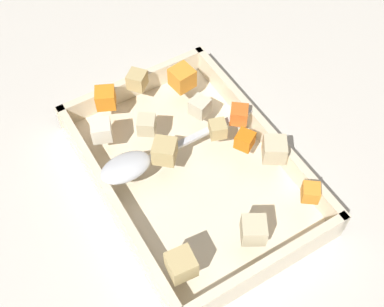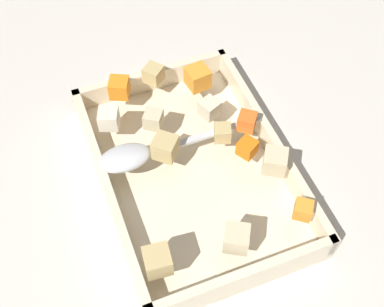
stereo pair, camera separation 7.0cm
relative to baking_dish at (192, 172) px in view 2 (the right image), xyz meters
The scene contains 17 objects.
ground_plane 0.03m from the baking_dish, behind, with size 4.00×4.00×0.00m, color beige.
baking_dish is the anchor object (origin of this frame).
carrot_chunk_far_right 0.15m from the baking_dish, 24.74° to the right, with size 0.03×0.03×0.03m, color orange.
carrot_chunk_mid_left 0.11m from the baking_dish, 76.36° to the right, with size 0.03×0.03×0.03m, color orange.
carrot_chunk_heap_top 0.18m from the baking_dish, 143.24° to the right, with size 0.02×0.02×0.02m, color orange.
carrot_chunk_mid_right 0.17m from the baking_dish, 21.66° to the left, with size 0.03×0.03×0.03m, color orange.
carrot_chunk_center 0.09m from the baking_dish, 103.51° to the right, with size 0.02×0.02×0.02m, color orange.
potato_chunk_near_spoon 0.15m from the baking_dish, behind, with size 0.03×0.03×0.03m, color beige.
potato_chunk_under_handle 0.18m from the baking_dish, 144.62° to the left, with size 0.03×0.03×0.03m, color tan.
potato_chunk_far_left 0.07m from the baking_dish, 58.78° to the left, with size 0.03×0.03×0.03m, color tan.
potato_chunk_back_center 0.13m from the baking_dish, 119.61° to the right, with size 0.03×0.03×0.03m, color beige.
potato_chunk_corner_ne 0.17m from the baking_dish, ahead, with size 0.03×0.03×0.03m, color tan.
potato_chunk_corner_se 0.08m from the baking_dish, 72.38° to the right, with size 0.02×0.02×0.02m, color tan.
potato_chunk_near_right 0.10m from the baking_dish, 22.34° to the left, with size 0.03×0.03×0.03m, color beige.
parsnip_chunk_near_left 0.10m from the baking_dish, 38.92° to the right, with size 0.03×0.03×0.03m, color beige.
parsnip_chunk_corner_sw 0.15m from the baking_dish, 42.74° to the left, with size 0.03×0.03×0.03m, color silver.
serving_spoon 0.09m from the baking_dish, 70.47° to the left, with size 0.05×0.25×0.02m.
Camera 2 is at (-0.36, 0.14, 0.64)m, focal length 46.92 mm.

